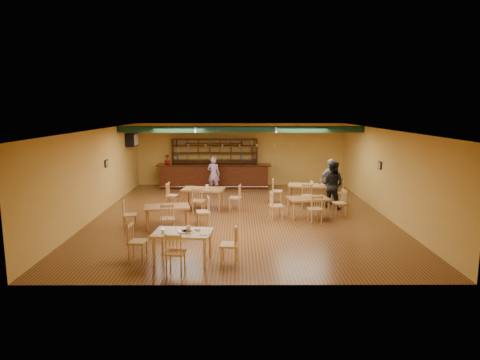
{
  "coord_description": "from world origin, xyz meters",
  "views": [
    {
      "loc": [
        -0.09,
        -14.52,
        3.72
      ],
      "look_at": [
        -0.04,
        0.6,
        1.15
      ],
      "focal_mm": 31.73,
      "sensor_mm": 36.0,
      "label": 1
    }
  ],
  "objects_px": {
    "dining_table_c": "(167,217)",
    "dining_table_b": "(307,194)",
    "dining_table_a": "(203,199)",
    "near_table": "(183,246)",
    "dining_table_d": "(308,208)",
    "bar_counter": "(214,176)",
    "patron_right_a": "(332,185)",
    "patron_bar": "(214,174)"
  },
  "relations": [
    {
      "from": "dining_table_a",
      "to": "patron_bar",
      "type": "bearing_deg",
      "value": 95.93
    },
    {
      "from": "bar_counter",
      "to": "dining_table_b",
      "type": "xyz_separation_m",
      "value": [
        3.86,
        -3.31,
        -0.19
      ]
    },
    {
      "from": "dining_table_c",
      "to": "patron_right_a",
      "type": "height_order",
      "value": "patron_right_a"
    },
    {
      "from": "dining_table_b",
      "to": "dining_table_d",
      "type": "xyz_separation_m",
      "value": [
        -0.31,
        -2.15,
        -0.03
      ]
    },
    {
      "from": "bar_counter",
      "to": "dining_table_a",
      "type": "bearing_deg",
      "value": -92.43
    },
    {
      "from": "dining_table_b",
      "to": "patron_right_a",
      "type": "height_order",
      "value": "patron_right_a"
    },
    {
      "from": "bar_counter",
      "to": "dining_table_b",
      "type": "bearing_deg",
      "value": -40.64
    },
    {
      "from": "bar_counter",
      "to": "dining_table_d",
      "type": "xyz_separation_m",
      "value": [
        3.54,
        -5.46,
        -0.22
      ]
    },
    {
      "from": "dining_table_d",
      "to": "patron_right_a",
      "type": "distance_m",
      "value": 1.84
    },
    {
      "from": "patron_bar",
      "to": "dining_table_a",
      "type": "bearing_deg",
      "value": 100.67
    },
    {
      "from": "bar_counter",
      "to": "near_table",
      "type": "bearing_deg",
      "value": -91.34
    },
    {
      "from": "dining_table_a",
      "to": "dining_table_b",
      "type": "height_order",
      "value": "dining_table_a"
    },
    {
      "from": "dining_table_b",
      "to": "patron_bar",
      "type": "relative_size",
      "value": 0.95
    },
    {
      "from": "dining_table_a",
      "to": "near_table",
      "type": "xyz_separation_m",
      "value": [
        -0.05,
        -5.55,
        -0.01
      ]
    },
    {
      "from": "near_table",
      "to": "dining_table_b",
      "type": "bearing_deg",
      "value": 63.66
    },
    {
      "from": "bar_counter",
      "to": "dining_table_a",
      "type": "height_order",
      "value": "bar_counter"
    },
    {
      "from": "bar_counter",
      "to": "near_table",
      "type": "relative_size",
      "value": 3.81
    },
    {
      "from": "dining_table_d",
      "to": "patron_bar",
      "type": "bearing_deg",
      "value": 117.03
    },
    {
      "from": "dining_table_c",
      "to": "near_table",
      "type": "xyz_separation_m",
      "value": [
        0.89,
        -3.0,
        0.03
      ]
    },
    {
      "from": "dining_table_a",
      "to": "dining_table_c",
      "type": "xyz_separation_m",
      "value": [
        -0.94,
        -2.54,
        -0.03
      ]
    },
    {
      "from": "dining_table_a",
      "to": "dining_table_c",
      "type": "height_order",
      "value": "dining_table_a"
    },
    {
      "from": "bar_counter",
      "to": "patron_right_a",
      "type": "height_order",
      "value": "patron_right_a"
    },
    {
      "from": "patron_bar",
      "to": "dining_table_d",
      "type": "bearing_deg",
      "value": 141.24
    },
    {
      "from": "dining_table_b",
      "to": "near_table",
      "type": "distance_m",
      "value": 7.58
    },
    {
      "from": "patron_bar",
      "to": "near_table",
      "type": "bearing_deg",
      "value": 102.45
    },
    {
      "from": "near_table",
      "to": "patron_bar",
      "type": "bearing_deg",
      "value": 94.64
    },
    {
      "from": "near_table",
      "to": "dining_table_a",
      "type": "bearing_deg",
      "value": 95.71
    },
    {
      "from": "dining_table_c",
      "to": "patron_right_a",
      "type": "bearing_deg",
      "value": 13.57
    },
    {
      "from": "bar_counter",
      "to": "dining_table_b",
      "type": "height_order",
      "value": "bar_counter"
    },
    {
      "from": "dining_table_a",
      "to": "patron_bar",
      "type": "height_order",
      "value": "patron_bar"
    },
    {
      "from": "dining_table_b",
      "to": "dining_table_c",
      "type": "relative_size",
      "value": 1.08
    },
    {
      "from": "dining_table_a",
      "to": "dining_table_d",
      "type": "bearing_deg",
      "value": -10.12
    },
    {
      "from": "dining_table_b",
      "to": "near_table",
      "type": "bearing_deg",
      "value": -112.76
    },
    {
      "from": "dining_table_d",
      "to": "near_table",
      "type": "xyz_separation_m",
      "value": [
        -3.77,
        -4.24,
        0.03
      ]
    },
    {
      "from": "dining_table_c",
      "to": "bar_counter",
      "type": "bearing_deg",
      "value": 69.99
    },
    {
      "from": "patron_right_a",
      "to": "dining_table_a",
      "type": "bearing_deg",
      "value": 34.58
    },
    {
      "from": "bar_counter",
      "to": "dining_table_a",
      "type": "relative_size",
      "value": 3.49
    },
    {
      "from": "dining_table_a",
      "to": "dining_table_b",
      "type": "xyz_separation_m",
      "value": [
        4.03,
        0.85,
        -0.01
      ]
    },
    {
      "from": "dining_table_c",
      "to": "dining_table_b",
      "type": "bearing_deg",
      "value": 23.7
    },
    {
      "from": "dining_table_c",
      "to": "near_table",
      "type": "relative_size",
      "value": 0.99
    },
    {
      "from": "patron_bar",
      "to": "patron_right_a",
      "type": "bearing_deg",
      "value": 158.72
    },
    {
      "from": "dining_table_c",
      "to": "patron_right_a",
      "type": "relative_size",
      "value": 0.78
    }
  ]
}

